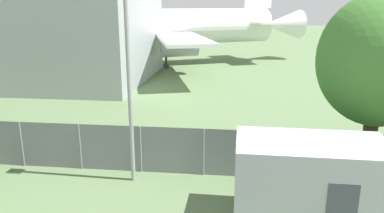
% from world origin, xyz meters
% --- Properties ---
extents(perimeter_fence, '(56.07, 0.07, 1.95)m').
position_xyz_m(perimeter_fence, '(0.00, 9.57, 0.98)').
color(perimeter_fence, gray).
rests_on(perimeter_fence, ground).
extents(airplane, '(34.91, 27.99, 11.86)m').
position_xyz_m(airplane, '(-5.41, 36.38, 4.16)').
color(airplane, white).
rests_on(airplane, ground).
extents(portable_cabin, '(4.59, 2.53, 2.66)m').
position_xyz_m(portable_cabin, '(6.06, 6.65, 1.33)').
color(portable_cabin, silver).
rests_on(portable_cabin, ground).
extents(tree_left_of_cabin, '(4.93, 4.93, 7.18)m').
position_xyz_m(tree_left_of_cabin, '(9.44, 11.52, 4.45)').
color(tree_left_of_cabin, '#4C3823').
rests_on(tree_left_of_cabin, ground).
extents(light_mast, '(0.44, 0.44, 8.37)m').
position_xyz_m(light_mast, '(-0.13, 8.80, 5.07)').
color(light_mast, '#99999E').
rests_on(light_mast, ground).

